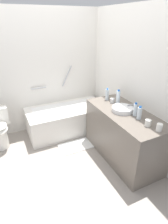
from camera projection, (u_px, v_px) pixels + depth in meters
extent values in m
plane|color=#9E9389|center=(58.00, 158.00, 3.07)|extent=(3.63, 3.63, 0.00)
cube|color=white|center=(35.00, 74.00, 3.53)|extent=(3.03, 0.10, 2.30)
cube|color=white|center=(131.00, 81.00, 3.08)|extent=(0.10, 2.71, 2.30)
cube|color=white|center=(67.00, 119.00, 3.76)|extent=(1.58, 0.76, 0.51)
cube|color=white|center=(67.00, 110.00, 3.66)|extent=(1.29, 0.55, 0.09)
cylinder|color=#B4B4B9|center=(94.00, 101.00, 3.86)|extent=(0.09, 0.03, 0.03)
cylinder|color=#B4B4B9|center=(67.00, 76.00, 3.75)|extent=(0.23, 0.03, 0.42)
cylinder|color=#B4B4B9|center=(39.00, 88.00, 3.59)|extent=(0.29, 0.03, 0.03)
cylinder|color=white|center=(1.00, 138.00, 3.26)|extent=(0.23, 0.23, 0.39)
cube|color=#6B6056|center=(123.00, 135.00, 2.97)|extent=(0.63, 1.41, 0.82)
cylinder|color=white|center=(123.00, 109.00, 2.80)|extent=(0.33, 0.33, 0.07)
cylinder|color=#B3B3B8|center=(133.00, 106.00, 2.87)|extent=(0.02, 0.02, 0.08)
cylinder|color=#B3B3B8|center=(130.00, 105.00, 2.83)|extent=(0.12, 0.02, 0.02)
cylinder|color=#B3B3B8|center=(136.00, 109.00, 2.83)|extent=(0.03, 0.03, 0.04)
cylinder|color=#B3B3B8|center=(131.00, 106.00, 2.93)|extent=(0.03, 0.03, 0.04)
cylinder|color=silver|center=(135.00, 110.00, 2.64)|extent=(0.06, 0.06, 0.18)
cylinder|color=blue|center=(136.00, 103.00, 2.59)|extent=(0.03, 0.03, 0.02)
cylinder|color=silver|center=(107.00, 95.00, 3.17)|extent=(0.06, 0.06, 0.19)
cylinder|color=blue|center=(107.00, 89.00, 3.12)|extent=(0.03, 0.03, 0.02)
cylinder|color=silver|center=(118.00, 98.00, 2.99)|extent=(0.07, 0.07, 0.23)
cylinder|color=blue|center=(119.00, 90.00, 2.94)|extent=(0.04, 0.04, 0.02)
cylinder|color=silver|center=(139.00, 113.00, 2.56)|extent=(0.07, 0.07, 0.17)
cylinder|color=blue|center=(140.00, 107.00, 2.51)|extent=(0.04, 0.04, 0.02)
cylinder|color=white|center=(159.00, 127.00, 2.29)|extent=(0.07, 0.07, 0.10)
cylinder|color=white|center=(148.00, 123.00, 2.40)|extent=(0.08, 0.08, 0.09)
cylinder|color=white|center=(112.00, 101.00, 3.08)|extent=(0.07, 0.07, 0.08)
cube|color=white|center=(77.00, 146.00, 3.37)|extent=(0.65, 0.35, 0.01)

